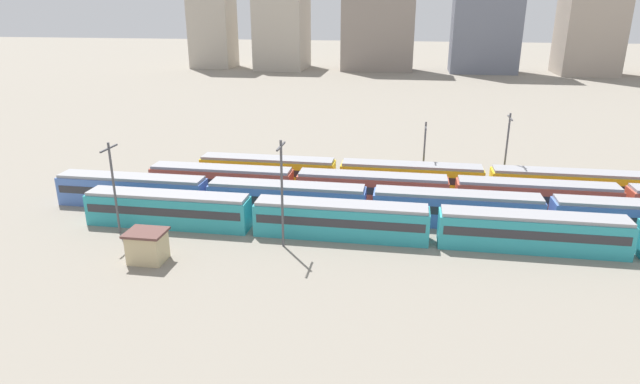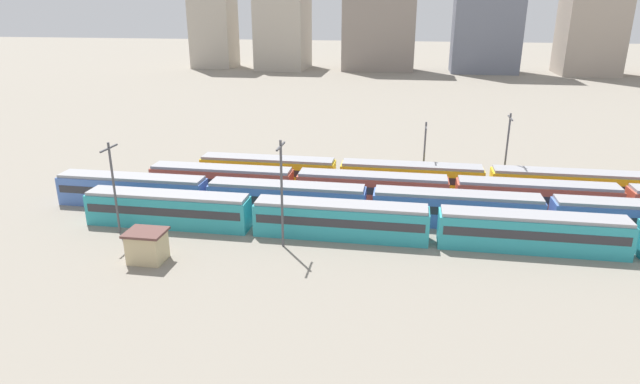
% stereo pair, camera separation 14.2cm
% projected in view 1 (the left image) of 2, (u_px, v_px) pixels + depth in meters
% --- Properties ---
extents(ground_plane, '(600.00, 600.00, 0.00)m').
position_uv_depth(ground_plane, '(233.00, 203.00, 65.56)').
color(ground_plane, gray).
extents(train_track_0, '(93.60, 3.06, 3.75)m').
position_uv_depth(train_track_0, '(532.00, 232.00, 52.65)').
color(train_track_0, teal).
rests_on(train_track_0, ground_plane).
extents(train_track_1, '(74.70, 3.06, 3.75)m').
position_uv_depth(train_track_1, '(369.00, 204.00, 59.97)').
color(train_track_1, '#4C70BC').
rests_on(train_track_1, ground_plane).
extents(train_track_2, '(74.70, 3.06, 3.75)m').
position_uv_depth(train_track_2, '(452.00, 193.00, 63.39)').
color(train_track_2, '#BC4C38').
rests_on(train_track_2, ground_plane).
extents(train_track_3, '(55.80, 3.06, 3.75)m').
position_uv_depth(train_track_3, '(411.00, 177.00, 68.96)').
color(train_track_3, yellow).
rests_on(train_track_3, ground_plane).
extents(catenary_pole_0, '(0.24, 3.20, 9.87)m').
position_uv_depth(catenary_pole_0, '(114.00, 184.00, 55.23)').
color(catenary_pole_0, '#4C4C51').
rests_on(catenary_pole_0, ground_plane).
extents(catenary_pole_1, '(0.24, 3.20, 10.04)m').
position_uv_depth(catenary_pole_1, '(507.00, 148.00, 68.73)').
color(catenary_pole_1, '#4C4C51').
rests_on(catenary_pole_1, ground_plane).
extents(catenary_pole_2, '(0.24, 3.20, 10.93)m').
position_uv_depth(catenary_pole_2, '(282.00, 189.00, 51.97)').
color(catenary_pole_2, '#4C4C51').
rests_on(catenary_pole_2, ground_plane).
extents(catenary_pole_3, '(0.24, 3.20, 8.55)m').
position_uv_depth(catenary_pole_3, '(424.00, 150.00, 70.64)').
color(catenary_pole_3, '#4C4C51').
rests_on(catenary_pole_3, ground_plane).
extents(signal_hut, '(3.60, 3.00, 3.04)m').
position_uv_depth(signal_hut, '(147.00, 246.00, 50.37)').
color(signal_hut, '#C6B284').
rests_on(signal_hut, ground_plane).
extents(distant_building_0, '(14.95, 13.73, 47.83)m').
position_uv_depth(distant_building_0, '(211.00, 0.00, 196.09)').
color(distant_building_0, '#B2A899').
rests_on(distant_building_0, ground_plane).
extents(distant_building_1, '(17.16, 21.97, 26.56)m').
position_uv_depth(distant_building_1, '(282.00, 31.00, 195.61)').
color(distant_building_1, '#B2A899').
rests_on(distant_building_1, ground_plane).
extents(distant_building_2, '(25.28, 13.17, 40.20)m').
position_uv_depth(distant_building_2, '(379.00, 12.00, 188.05)').
color(distant_building_2, gray).
rests_on(distant_building_2, ground_plane).
extents(distant_building_3, '(22.40, 15.17, 46.95)m').
position_uv_depth(distant_building_3, '(488.00, 2.00, 181.37)').
color(distant_building_3, slate).
rests_on(distant_building_3, ground_plane).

